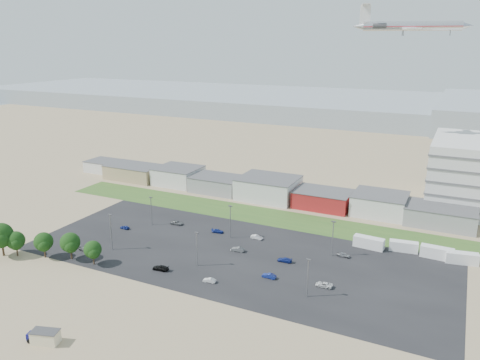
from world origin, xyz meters
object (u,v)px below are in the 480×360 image
Objects in this scene: portable_shed at (45,337)px; parked_car_8 at (344,255)px; parked_car_3 at (161,268)px; parked_car_1 at (269,276)px; parked_car_5 at (125,227)px; parked_car_9 at (177,223)px; parked_car_13 at (209,280)px; airliner at (412,26)px; parked_car_0 at (324,285)px; parked_car_11 at (257,237)px; tree_far_left at (1,238)px; parked_car_6 at (218,231)px; parked_car_12 at (285,260)px; parked_car_10 at (84,249)px; parked_car_7 at (238,249)px; box_trailer_a at (369,243)px; telehandler at (37,336)px.

parked_car_8 is (44.16, 65.29, -0.78)m from portable_shed.
portable_shed is 36.19m from parked_car_3.
parked_car_1 reaches higher than parked_car_5.
parked_car_9 is (-41.68, 20.80, -0.03)m from parked_car_1.
parked_car_5 is at bearing -120.63° from parked_car_13.
portable_shed reaches higher than parked_car_3.
airliner is 86.37m from parked_car_8.
parked_car_11 is (-26.90, 19.68, 0.02)m from parked_car_0.
tree_far_left is at bearing 127.03° from parked_car_11.
parked_car_6 is (-26.19, 20.57, -0.06)m from parked_car_1.
parked_car_11 reaches higher than parked_car_5.
parked_car_8 is at bearing 124.43° from parked_car_12.
parked_car_10 is at bearing -73.23° from parked_car_12.
parked_car_7 is at bearing -110.12° from parked_car_0.
parked_car_7 is 29.19m from parked_car_9.
parked_car_5 is 30.43m from parked_car_6.
parked_car_0 is 18.92m from parked_car_8.
box_trailer_a is 0.22× the size of airliner.
parked_car_9 is 1.28× the size of parked_car_13.
parked_car_0 is at bearing 104.47° from parked_car_13.
parked_car_8 is at bearing 38.54° from portable_shed.
parked_car_12 is (26.53, -10.14, 0.04)m from parked_car_6.
parked_car_6 is at bearing -38.44° from parked_car_10.
box_trailer_a is 79.35m from airliner.
airliner is 99.07m from parked_car_7.
parked_car_11 is (-32.23, -8.51, -1.03)m from box_trailer_a.
telehandler is 47.85m from tree_far_left.
parked_car_7 is at bearing 28.26° from tree_far_left.
airliner is at bearing 94.02° from box_trailer_a.
tree_far_left reaches higher than parked_car_0.
box_trailer_a is at bearing -84.60° from parked_car_9.
parked_car_5 is 0.90× the size of parked_car_8.
parked_car_8 reaches higher than parked_car_11.
parked_car_1 is at bearing -85.11° from parked_car_0.
airliner is (0.37, 49.51, 62.01)m from box_trailer_a.
portable_shed reaches higher than parked_car_12.
parked_car_0 is (-5.69, -77.70, -63.06)m from airliner.
telehandler reaches higher than parked_car_3.
parked_car_6 is at bearing 172.56° from parked_car_3.
parked_car_9 is 1.13× the size of parked_car_11.
parked_car_9 is at bearing -167.05° from box_trailer_a.
box_trailer_a reaches higher than parked_car_12.
portable_shed is 53.79m from parked_car_1.
parked_car_10 is (-28.46, -28.72, -0.00)m from parked_car_6.
portable_shed is 65.35m from parked_car_6.
parked_car_6 is 1.01× the size of parked_car_10.
parked_car_7 is at bearing 56.79° from portable_shed.
box_trailer_a is at bearing -86.14° from parked_car_6.
airliner is 9.89× the size of parked_car_12.
parked_car_12 is (0.34, 10.44, -0.02)m from parked_car_1.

